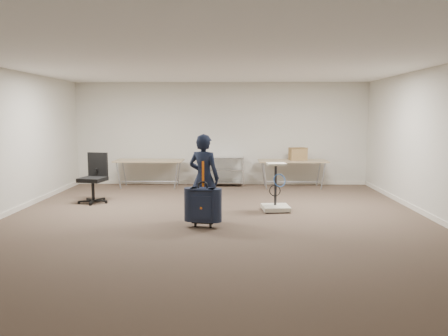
{
  "coord_description": "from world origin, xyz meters",
  "views": [
    {
      "loc": [
        0.32,
        -7.51,
        1.93
      ],
      "look_at": [
        0.16,
        0.3,
        0.97
      ],
      "focal_mm": 35.0,
      "sensor_mm": 36.0,
      "label": 1
    }
  ],
  "objects": [
    {
      "name": "ground",
      "position": [
        0.0,
        0.0,
        0.0
      ],
      "size": [
        9.0,
        9.0,
        0.0
      ],
      "primitive_type": "plane",
      "color": "#47372B",
      "rests_on": "ground"
    },
    {
      "name": "room_shell",
      "position": [
        0.0,
        1.38,
        0.05
      ],
      "size": [
        8.0,
        9.0,
        9.0
      ],
      "color": "beige",
      "rests_on": "ground"
    },
    {
      "name": "folding_table_left",
      "position": [
        -1.9,
        3.95,
        0.68
      ],
      "size": [
        1.8,
        0.75,
        0.73
      ],
      "color": "#937E5A",
      "rests_on": "ground"
    },
    {
      "name": "folding_table_right",
      "position": [
        1.9,
        3.95,
        0.68
      ],
      "size": [
        1.8,
        0.75,
        0.73
      ],
      "color": "#937E5A",
      "rests_on": "ground"
    },
    {
      "name": "wire_shelf",
      "position": [
        0.0,
        4.2,
        0.44
      ],
      "size": [
        1.22,
        0.47,
        0.8
      ],
      "color": "silver",
      "rests_on": "ground"
    },
    {
      "name": "person",
      "position": [
        -0.2,
        0.28,
        0.79
      ],
      "size": [
        0.68,
        0.56,
        1.59
      ],
      "primitive_type": "imported",
      "rotation": [
        0.0,
        0.0,
        2.77
      ],
      "color": "black",
      "rests_on": "ground"
    },
    {
      "name": "suitcase",
      "position": [
        -0.19,
        -0.2,
        0.39
      ],
      "size": [
        0.45,
        0.31,
        1.14
      ],
      "color": "#162232",
      "rests_on": "ground"
    },
    {
      "name": "office_chair",
      "position": [
        -2.73,
        1.9,
        0.33
      ],
      "size": [
        0.66,
        0.66,
        1.09
      ],
      "color": "black",
      "rests_on": "ground"
    },
    {
      "name": "equipment_cart",
      "position": [
        1.19,
        1.13,
        0.25
      ],
      "size": [
        0.57,
        0.57,
        0.97
      ],
      "color": "beige",
      "rests_on": "ground"
    },
    {
      "name": "cardboard_box",
      "position": [
        2.05,
        4.03,
        0.89
      ],
      "size": [
        0.48,
        0.39,
        0.33
      ],
      "primitive_type": "cube",
      "rotation": [
        0.0,
        0.0,
        0.14
      ],
      "color": "olive",
      "rests_on": "folding_table_right"
    }
  ]
}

